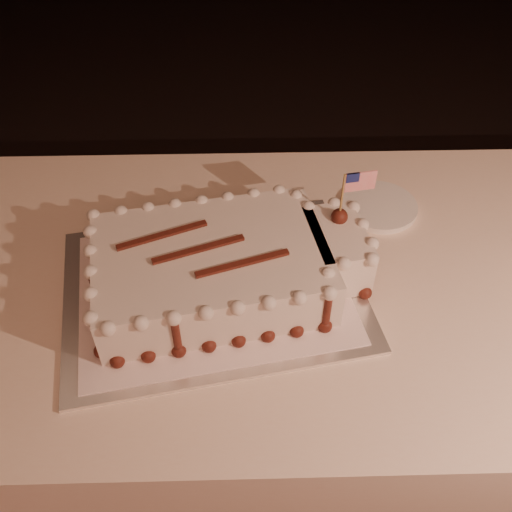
{
  "coord_description": "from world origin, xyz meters",
  "views": [
    {
      "loc": [
        -0.34,
        -0.15,
        1.55
      ],
      "look_at": [
        -0.32,
        0.56,
        0.84
      ],
      "focal_mm": 40.0,
      "sensor_mm": 36.0,
      "label": 1
    }
  ],
  "objects_px": {
    "banquet_table": "(391,378)",
    "side_plate": "(379,206)",
    "cake_board": "(213,289)",
    "sheet_cake": "(227,266)"
  },
  "relations": [
    {
      "from": "banquet_table",
      "to": "side_plate",
      "type": "height_order",
      "value": "side_plate"
    },
    {
      "from": "side_plate",
      "to": "banquet_table",
      "type": "bearing_deg",
      "value": -73.8
    },
    {
      "from": "banquet_table",
      "to": "cake_board",
      "type": "height_order",
      "value": "cake_board"
    },
    {
      "from": "banquet_table",
      "to": "sheet_cake",
      "type": "height_order",
      "value": "sheet_cake"
    },
    {
      "from": "cake_board",
      "to": "side_plate",
      "type": "distance_m",
      "value": 0.42
    },
    {
      "from": "banquet_table",
      "to": "cake_board",
      "type": "bearing_deg",
      "value": -174.44
    },
    {
      "from": "banquet_table",
      "to": "side_plate",
      "type": "distance_m",
      "value": 0.43
    },
    {
      "from": "sheet_cake",
      "to": "cake_board",
      "type": "bearing_deg",
      "value": -169.5
    },
    {
      "from": "cake_board",
      "to": "sheet_cake",
      "type": "xyz_separation_m",
      "value": [
        0.03,
        0.01,
        0.05
      ]
    },
    {
      "from": "cake_board",
      "to": "side_plate",
      "type": "xyz_separation_m",
      "value": [
        0.35,
        0.23,
        0.0
      ]
    }
  ]
}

